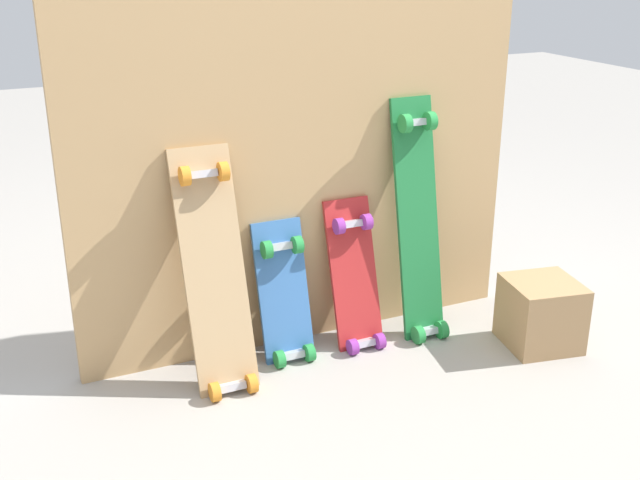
% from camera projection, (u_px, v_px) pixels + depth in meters
% --- Properties ---
extents(ground_plane, '(12.00, 12.00, 0.00)m').
position_uv_depth(ground_plane, '(312.00, 342.00, 2.89)').
color(ground_plane, '#9E9991').
extents(plywood_wall_panel, '(1.64, 0.04, 1.60)m').
position_uv_depth(plywood_wall_panel, '(303.00, 125.00, 2.66)').
color(plywood_wall_panel, tan).
rests_on(plywood_wall_panel, ground).
extents(skateboard_natural, '(0.20, 0.31, 0.84)m').
position_uv_depth(skateboard_natural, '(216.00, 281.00, 2.54)').
color(skateboard_natural, tan).
rests_on(skateboard_natural, ground).
extents(skateboard_blue, '(0.18, 0.20, 0.55)m').
position_uv_depth(skateboard_blue, '(285.00, 301.00, 2.74)').
color(skateboard_blue, '#386BAD').
rests_on(skateboard_blue, ground).
extents(skateboard_red, '(0.18, 0.22, 0.60)m').
position_uv_depth(skateboard_red, '(355.00, 283.00, 2.82)').
color(skateboard_red, '#B22626').
rests_on(skateboard_red, ground).
extents(skateboard_green, '(0.16, 0.25, 0.93)m').
position_uv_depth(skateboard_green, '(419.00, 229.00, 2.85)').
color(skateboard_green, '#1E7238').
rests_on(skateboard_green, ground).
extents(wooden_crate, '(0.29, 0.29, 0.25)m').
position_uv_depth(wooden_crate, '(541.00, 313.00, 2.83)').
color(wooden_crate, tan).
rests_on(wooden_crate, ground).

